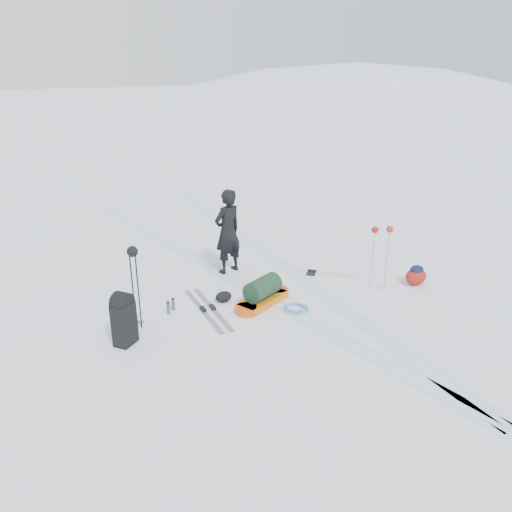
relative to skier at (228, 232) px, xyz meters
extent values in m
plane|color=white|center=(-0.07, -1.61, -0.95)|extent=(200.00, 200.00, 0.00)
ellipsoid|color=white|center=(89.93, 88.39, -75.95)|extent=(256.00, 192.00, 160.00)
cube|color=silver|center=(-0.19, -1.61, -0.94)|extent=(1.40, 17.97, 0.01)
cube|color=silver|center=(0.05, -1.61, -0.94)|extent=(1.40, 17.97, 0.01)
cube|color=silver|center=(1.21, 0.39, -0.94)|extent=(2.09, 13.88, 0.01)
cube|color=silver|center=(1.45, 0.39, -0.94)|extent=(2.09, 13.88, 0.01)
imported|color=black|center=(0.00, 0.00, 0.00)|extent=(0.76, 0.57, 1.90)
cube|color=#CC6B0C|center=(-0.28, -1.78, -0.88)|extent=(1.20, 0.79, 0.14)
cylinder|color=#BF390B|center=(0.21, -1.62, -0.88)|extent=(0.52, 0.52, 0.14)
cylinder|color=#EB450D|center=(-0.76, -1.94, -0.88)|extent=(0.52, 0.52, 0.14)
cylinder|color=black|center=(-0.28, -1.78, -0.61)|extent=(0.83, 0.62, 0.41)
cube|color=black|center=(-3.03, -1.74, -0.58)|extent=(0.45, 0.42, 0.74)
cylinder|color=black|center=(-3.03, -1.74, -0.19)|extent=(0.44, 0.41, 0.36)
cube|color=black|center=(-2.88, -1.62, -0.68)|extent=(0.18, 0.21, 0.32)
cylinder|color=gray|center=(-2.80, -1.21, -0.87)|extent=(0.50, 0.54, 0.16)
cylinder|color=black|center=(-2.68, -1.31, -0.24)|extent=(0.03, 0.03, 1.42)
cylinder|color=black|center=(-2.61, -1.37, -0.24)|extent=(0.03, 0.03, 1.42)
torus|color=black|center=(-2.68, -1.31, -0.84)|extent=(0.13, 0.13, 0.01)
torus|color=black|center=(-2.61, -1.37, -0.84)|extent=(0.13, 0.13, 0.01)
sphere|color=black|center=(-2.64, -1.34, 0.50)|extent=(0.19, 0.19, 0.19)
cylinder|color=#B2B5B9|center=(1.93, -2.49, -0.30)|extent=(0.03, 0.03, 1.30)
cylinder|color=#B2B5B9|center=(2.20, -2.63, -0.30)|extent=(0.03, 0.03, 1.30)
torus|color=silver|center=(1.93, -2.49, -0.85)|extent=(0.11, 0.11, 0.01)
torus|color=silver|center=(2.20, -2.63, -0.85)|extent=(0.11, 0.11, 0.01)
sphere|color=maroon|center=(1.93, -2.49, 0.37)|extent=(0.14, 0.14, 0.14)
sphere|color=#9C2B16|center=(2.20, -2.63, 0.37)|extent=(0.14, 0.14, 0.14)
cube|color=gray|center=(-1.21, -1.44, -0.94)|extent=(0.37, 1.94, 0.02)
cube|color=gray|center=(-1.40, -1.41, -0.94)|extent=(0.37, 1.94, 0.02)
cube|color=black|center=(-1.21, -1.44, -0.90)|extent=(0.10, 0.20, 0.05)
cube|color=black|center=(-1.40, -1.41, -0.90)|extent=(0.10, 0.20, 0.05)
cube|color=white|center=(1.38, -1.24, -0.94)|extent=(1.32, 1.47, 0.02)
cube|color=silver|center=(1.52, -1.11, -0.94)|extent=(1.32, 1.47, 0.02)
cube|color=black|center=(1.38, -1.24, -0.91)|extent=(0.18, 0.19, 0.05)
cube|color=black|center=(1.52, -1.11, -0.91)|extent=(0.18, 0.19, 0.05)
torus|color=#52A1C7|center=(0.10, -2.35, -0.92)|extent=(0.65, 0.65, 0.05)
torus|color=#5692D1|center=(0.11, -2.31, -0.91)|extent=(0.51, 0.51, 0.04)
ellipsoid|color=maroon|center=(2.95, -2.81, -0.77)|extent=(0.56, 0.47, 0.36)
ellipsoid|color=black|center=(2.95, -2.81, -0.61)|extent=(0.36, 0.31, 0.17)
cylinder|color=#56595D|center=(-1.99, -1.16, -0.83)|extent=(0.07, 0.07, 0.23)
cylinder|color=#55585D|center=(-1.84, -1.04, -0.84)|extent=(0.07, 0.07, 0.21)
cylinder|color=black|center=(-1.99, -1.16, -0.70)|extent=(0.06, 0.06, 0.03)
cylinder|color=black|center=(-1.84, -1.04, -0.72)|extent=(0.06, 0.06, 0.03)
ellipsoid|color=black|center=(-0.86, -1.27, -0.84)|extent=(0.37, 0.31, 0.21)
camera|label=1|loc=(-5.25, -9.01, 3.42)|focal=35.00mm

